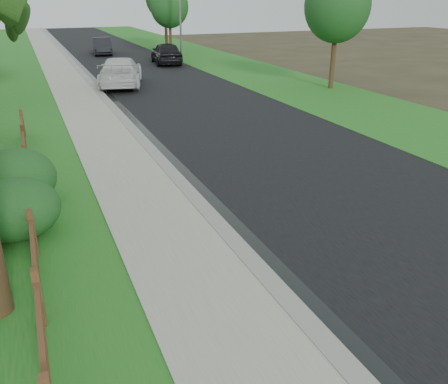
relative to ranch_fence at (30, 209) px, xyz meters
name	(u,v)px	position (x,y,z in m)	size (l,w,h in m)	color
ground	(326,382)	(3.60, -6.40, -0.62)	(120.00, 120.00, 0.00)	#322C1B
road	(127,62)	(8.20, 28.60, -0.61)	(8.00, 90.00, 0.02)	black
curb	(73,64)	(4.00, 28.60, -0.56)	(0.40, 90.00, 0.12)	gray
wet_gutter	(78,64)	(4.35, 28.60, -0.60)	(0.50, 90.00, 0.00)	black
sidewalk	(56,65)	(2.70, 28.60, -0.57)	(2.20, 90.00, 0.10)	gray
grass_strip	(29,67)	(0.80, 28.60, -0.59)	(1.60, 90.00, 0.06)	#1B611F
verge_far	(208,58)	(15.10, 28.60, -0.60)	(6.00, 90.00, 0.04)	#1B611F
ranch_fence	(30,209)	(0.00, 0.00, 0.00)	(0.12, 16.92, 1.10)	#472E17
white_suv	(121,72)	(5.60, 17.95, 0.23)	(2.31, 5.69, 1.65)	silver
dark_car_mid	(166,53)	(10.80, 26.25, 0.23)	(1.95, 4.85, 1.65)	black
dark_car_far	(102,46)	(7.22, 34.53, 0.13)	(1.53, 4.39, 1.45)	black
streetlight	(178,2)	(12.15, 27.11, 3.87)	(1.83, 0.24, 7.92)	slate
boulder	(17,183)	(-0.30, 2.51, -0.27)	(1.05, 0.79, 0.70)	brown
shrub_b	(15,209)	(-0.30, -0.04, 0.06)	(1.93, 1.93, 1.35)	#1B4619
shrub_c	(14,179)	(-0.30, 1.79, 0.13)	(2.07, 2.07, 1.49)	#1B4619
tree_near_right	(338,6)	(16.60, 12.52, 3.86)	(3.59, 3.59, 6.47)	#3E2719
tree_mid_right	(169,6)	(12.60, 31.01, 3.48)	(3.25, 3.25, 5.90)	#3E2719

